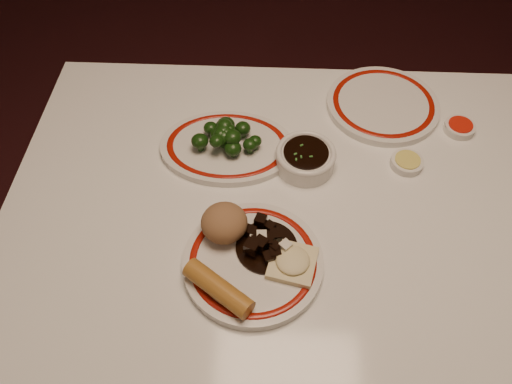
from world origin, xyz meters
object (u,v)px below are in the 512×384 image
object	(u,v)px
rice_mound	(224,223)
broccoli_plate	(227,147)
stirfry_heap	(265,243)
main_plate	(253,262)
spring_roll	(218,288)
fried_wonton	(293,262)
dining_table	(318,253)
broccoli_pile	(226,135)
soy_bowl	(305,159)

from	to	relation	value
rice_mound	broccoli_plate	bearing A→B (deg)	93.54
stirfry_heap	main_plate	bearing A→B (deg)	-126.46
main_plate	broccoli_plate	xyz separation A→B (m)	(-0.06, 0.27, -0.00)
spring_roll	stirfry_heap	bearing A→B (deg)	-2.20
rice_mound	stirfry_heap	xyz separation A→B (m)	(0.07, -0.03, -0.02)
rice_mound	fried_wonton	world-z (taller)	rice_mound
dining_table	broccoli_pile	bearing A→B (deg)	136.10
dining_table	fried_wonton	size ratio (longest dim) A/B	13.22
rice_mound	fried_wonton	size ratio (longest dim) A/B	0.89
main_plate	broccoli_plate	distance (m)	0.27
dining_table	fried_wonton	bearing A→B (deg)	-122.59
broccoli_plate	soy_bowl	bearing A→B (deg)	-13.05
dining_table	rice_mound	size ratio (longest dim) A/B	14.84
rice_mound	stirfry_heap	world-z (taller)	rice_mound
rice_mound	broccoli_plate	distance (m)	0.22
main_plate	spring_roll	size ratio (longest dim) A/B	2.13
main_plate	rice_mound	distance (m)	0.08
main_plate	rice_mound	bearing A→B (deg)	134.14
fried_wonton	broccoli_plate	size ratio (longest dim) A/B	0.33
main_plate	soy_bowl	world-z (taller)	soy_bowl
broccoli_plate	fried_wonton	bearing A→B (deg)	-64.28
rice_mound	broccoli_plate	size ratio (longest dim) A/B	0.29
rice_mound	broccoli_pile	size ratio (longest dim) A/B	0.58
dining_table	spring_roll	size ratio (longest dim) A/B	9.59
rice_mound	fried_wonton	bearing A→B (deg)	-27.07
fried_wonton	broccoli_pile	distance (m)	0.31
dining_table	broccoli_pile	world-z (taller)	broccoli_pile
main_plate	spring_roll	world-z (taller)	spring_roll
spring_roll	fried_wonton	bearing A→B (deg)	-28.24
main_plate	soy_bowl	distance (m)	0.25
broccoli_pile	soy_bowl	xyz separation A→B (m)	(0.16, -0.04, -0.02)
soy_bowl	rice_mound	bearing A→B (deg)	-129.34
fried_wonton	soy_bowl	world-z (taller)	soy_bowl
dining_table	spring_roll	world-z (taller)	spring_roll
rice_mound	spring_roll	bearing A→B (deg)	-90.11
fried_wonton	broccoli_pile	world-z (taller)	broccoli_pile
main_plate	broccoli_pile	distance (m)	0.28
broccoli_pile	stirfry_heap	bearing A→B (deg)	-70.20
stirfry_heap	rice_mound	bearing A→B (deg)	159.77
rice_mound	spring_roll	xyz separation A→B (m)	(-0.00, -0.12, -0.01)
main_plate	broccoli_plate	size ratio (longest dim) A/B	0.97
spring_roll	soy_bowl	bearing A→B (deg)	9.86
broccoli_plate	spring_roll	bearing A→B (deg)	-87.76
spring_roll	broccoli_pile	size ratio (longest dim) A/B	0.90
spring_roll	rice_mound	bearing A→B (deg)	35.95
stirfry_heap	soy_bowl	xyz separation A→B (m)	(0.07, 0.20, -0.01)
broccoli_plate	soy_bowl	xyz separation A→B (m)	(0.16, -0.04, 0.01)
spring_roll	stirfry_heap	distance (m)	0.12
spring_roll	soy_bowl	size ratio (longest dim) A/B	1.08
dining_table	stirfry_heap	xyz separation A→B (m)	(-0.10, -0.06, 0.12)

